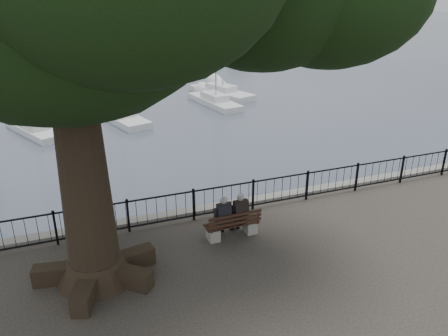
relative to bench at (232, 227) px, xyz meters
name	(u,v)px	position (x,y,z in m)	size (l,w,h in m)	color
harbor	(219,221)	(0.24, 1.84, -0.79)	(260.00, 260.00, 1.20)	slate
railing	(224,199)	(0.24, 1.34, 0.26)	(22.06, 0.06, 1.00)	black
bench	(232,227)	(0.00, 0.00, 0.00)	(1.61, 0.52, 0.85)	slate
person_left	(222,218)	(-0.29, 0.09, 0.32)	(0.40, 0.67, 1.34)	black
person_right	(239,215)	(0.22, 0.10, 0.32)	(0.40, 0.67, 1.34)	black
lion_monument	(106,35)	(2.24, 48.77, 0.95)	(6.07, 6.07, 8.94)	slate
sailboat_b	(120,115)	(-0.81, 16.87, -0.94)	(3.07, 5.77, 12.33)	silver
sailboat_c	(214,101)	(6.04, 18.58, -0.99)	(2.44, 5.70, 10.49)	silver
sailboat_d	(221,91)	(7.52, 21.18, -0.97)	(3.69, 6.26, 11.49)	silver
sailboat_f	(101,73)	(-0.30, 32.91, -1.00)	(3.08, 4.71, 8.80)	silver
sailboat_g	(191,69)	(8.33, 31.82, -0.98)	(2.34, 5.08, 10.02)	silver
sailboat_h	(75,62)	(-2.26, 40.18, -0.94)	(2.52, 5.22, 11.65)	silver
sailboat_i	(34,128)	(-5.79, 15.93, -0.95)	(3.35, 5.13, 11.44)	silver
far_shore	(207,8)	(25.79, 78.29, 2.70)	(30.00, 8.60, 9.18)	#2A2621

